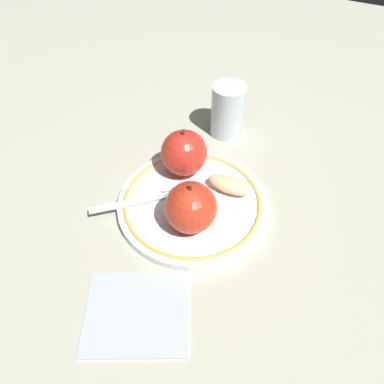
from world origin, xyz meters
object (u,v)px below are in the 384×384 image
(fork, at_px, (143,200))
(napkin_folded, at_px, (137,313))
(plate, at_px, (192,203))
(apple_second_whole, at_px, (194,209))
(apple_slice_front, at_px, (229,185))
(drinking_glass, at_px, (228,110))
(apple_red_whole, at_px, (184,153))

(fork, xyz_separation_m, napkin_folded, (0.16, 0.08, -0.02))
(plate, height_order, apple_second_whole, apple_second_whole)
(plate, height_order, apple_slice_front, apple_slice_front)
(fork, relative_size, drinking_glass, 1.49)
(drinking_glass, distance_m, napkin_folded, 0.41)
(apple_red_whole, relative_size, drinking_glass, 0.85)
(plate, height_order, napkin_folded, plate)
(plate, distance_m, napkin_folded, 0.20)
(plate, xyz_separation_m, drinking_glass, (-0.21, -0.02, 0.04))
(apple_slice_front, relative_size, fork, 0.47)
(drinking_glass, bearing_deg, fork, -11.68)
(apple_slice_front, relative_size, drinking_glass, 0.70)
(napkin_folded, bearing_deg, apple_slice_front, 171.88)
(apple_red_whole, bearing_deg, apple_slice_front, 82.38)
(apple_red_whole, xyz_separation_m, napkin_folded, (0.26, 0.05, -0.05))
(apple_slice_front, height_order, fork, apple_slice_front)
(apple_slice_front, height_order, napkin_folded, apple_slice_front)
(apple_red_whole, height_order, apple_second_whole, same)
(apple_slice_front, distance_m, napkin_folded, 0.25)
(plate, xyz_separation_m, napkin_folded, (0.20, 0.01, -0.01))
(plate, relative_size, apple_red_whole, 2.76)
(plate, relative_size, apple_slice_front, 3.34)
(plate, xyz_separation_m, apple_red_whole, (-0.06, -0.04, 0.05))
(fork, height_order, napkin_folded, fork)
(apple_red_whole, relative_size, apple_second_whole, 1.00)
(plate, xyz_separation_m, fork, (0.04, -0.07, 0.01))
(apple_slice_front, bearing_deg, plate, -132.16)
(apple_red_whole, distance_m, apple_slice_front, 0.09)
(apple_slice_front, bearing_deg, fork, -142.64)
(apple_slice_front, height_order, drinking_glass, drinking_glass)
(drinking_glass, bearing_deg, plate, 5.76)
(apple_second_whole, height_order, drinking_glass, apple_second_whole)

